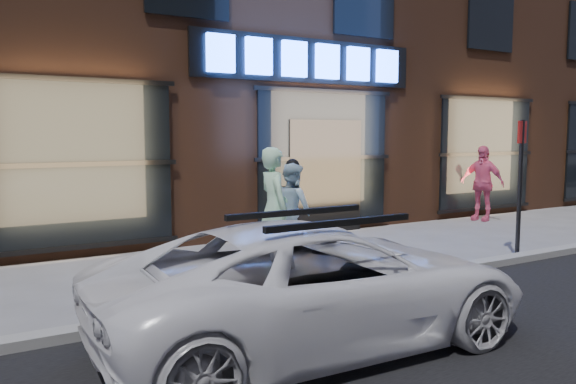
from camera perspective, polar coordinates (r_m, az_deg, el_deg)
name	(u,v)px	position (r m, az deg, el deg)	size (l,w,h in m)	color
ground	(467,271)	(9.19, 17.76, -7.61)	(90.00, 90.00, 0.00)	slate
curb	(467,267)	(9.17, 17.77, -7.25)	(60.00, 0.25, 0.12)	gray
storefront_building	(241,20)	(15.74, -4.82, 17.04)	(30.20, 8.28, 10.30)	#54301E
man_bowtie	(274,208)	(8.82, -1.43, -1.60)	(0.69, 0.45, 1.90)	#C0FCCB
man_cap	(293,209)	(9.68, 0.46, -1.78)	(0.79, 0.61, 1.62)	silver
passerby	(482,183)	(14.46, 19.09, 0.86)	(1.07, 0.45, 1.83)	pink
white_suv	(317,284)	(5.65, 2.93, -9.30)	(2.06, 4.46, 1.24)	white
sign_post	(520,175)	(10.27, 22.53, 1.62)	(0.36, 0.16, 2.34)	#262628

